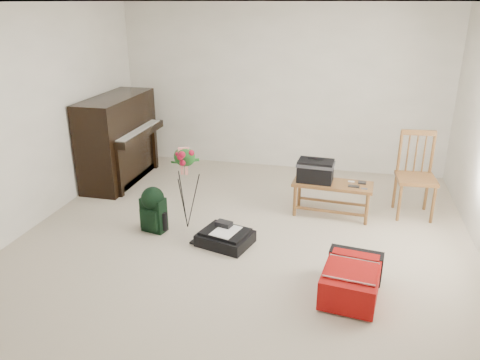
% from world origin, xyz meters
% --- Properties ---
extents(floor, '(5.00, 5.50, 0.01)m').
position_xyz_m(floor, '(0.00, 0.00, 0.00)').
color(floor, beige).
rests_on(floor, ground).
extents(ceiling, '(5.00, 5.50, 0.01)m').
position_xyz_m(ceiling, '(0.00, 0.00, 2.50)').
color(ceiling, white).
rests_on(ceiling, wall_back).
extents(wall_back, '(5.00, 0.04, 2.50)m').
position_xyz_m(wall_back, '(0.00, 2.75, 1.25)').
color(wall_back, white).
rests_on(wall_back, floor).
extents(wall_left, '(0.04, 5.50, 2.50)m').
position_xyz_m(wall_left, '(-2.50, 0.00, 1.25)').
color(wall_left, white).
rests_on(wall_left, floor).
extents(piano, '(0.71, 1.50, 1.25)m').
position_xyz_m(piano, '(-2.19, 1.60, 0.60)').
color(piano, black).
rests_on(piano, floor).
extents(bench, '(0.98, 0.45, 0.74)m').
position_xyz_m(bench, '(0.76, 1.05, 0.52)').
color(bench, brown).
rests_on(bench, floor).
extents(dining_chair, '(0.48, 0.48, 1.04)m').
position_xyz_m(dining_chair, '(1.90, 1.32, 0.51)').
color(dining_chair, brown).
rests_on(dining_chair, floor).
extents(red_suitcase, '(0.56, 0.77, 0.31)m').
position_xyz_m(red_suitcase, '(1.18, -0.59, 0.16)').
color(red_suitcase, '#AA0710').
rests_on(red_suitcase, floor).
extents(black_duffel, '(0.64, 0.57, 0.23)m').
position_xyz_m(black_duffel, '(-0.18, 0.03, 0.08)').
color(black_duffel, black).
rests_on(black_duffel, floor).
extents(green_backpack, '(0.30, 0.28, 0.54)m').
position_xyz_m(green_backpack, '(-1.06, 0.15, 0.30)').
color(green_backpack, black).
rests_on(green_backpack, floor).
extents(flower_stand, '(0.41, 0.41, 1.02)m').
position_xyz_m(flower_stand, '(-0.72, 0.33, 0.50)').
color(flower_stand, black).
rests_on(flower_stand, floor).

